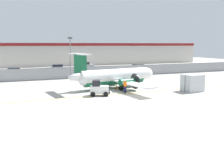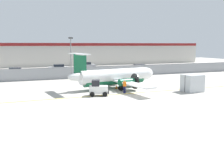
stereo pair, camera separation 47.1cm
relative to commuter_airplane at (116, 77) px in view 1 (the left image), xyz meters
The scene contains 15 objects.
ground_plane 4.77m from the commuter_airplane, 106.82° to the right, with size 140.00×140.00×0.01m.
perimeter_fence 11.78m from the commuter_airplane, 96.34° to the left, with size 98.00×0.10×2.10m.
parking_lot_strip 23.29m from the commuter_airplane, 93.21° to the left, with size 98.00×17.00×0.12m.
background_building 41.74m from the commuter_airplane, 91.79° to the left, with size 91.00×8.10×6.50m.
commuter_airplane is the anchor object (origin of this frame).
baggage_tug 5.81m from the commuter_airplane, 133.00° to the right, with size 2.56×1.97×1.88m.
ground_crew_worker 4.01m from the commuter_airplane, 95.72° to the right, with size 0.45×0.53×1.70m.
cargo_container 10.20m from the commuter_airplane, 35.74° to the right, with size 2.52×2.15×2.20m.
traffic_cone_near_left 1.37m from the commuter_airplane, 103.76° to the right, with size 0.36×0.36×0.64m.
traffic_cone_near_right 3.48m from the commuter_airplane, 33.07° to the left, with size 0.36×0.36×0.64m.
parked_car_0 22.99m from the commuter_airplane, 124.99° to the left, with size 4.22×2.03×1.58m.
parked_car_1 24.48m from the commuter_airplane, 100.35° to the left, with size 4.24×2.09×1.58m.
parked_car_2 28.62m from the commuter_airplane, 83.44° to the left, with size 4.21×2.01×1.58m.
parked_car_3 22.03m from the commuter_airplane, 54.94° to the left, with size 4.21×2.02×1.58m.
apron_light_pole 10.89m from the commuter_airplane, 114.37° to the left, with size 0.70×0.30×7.27m.
Camera 1 is at (-11.83, -25.63, 6.04)m, focal length 40.00 mm.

